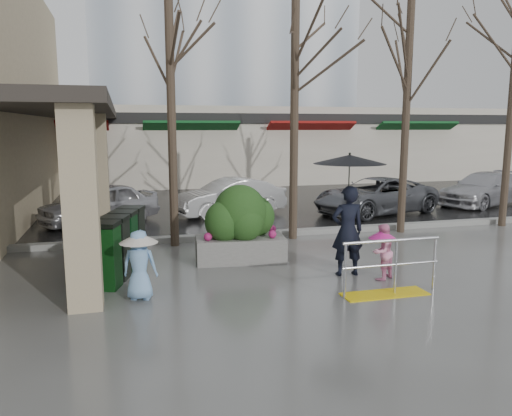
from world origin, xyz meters
name	(u,v)px	position (x,y,z in m)	size (l,w,h in m)	color
ground	(295,281)	(0.00, 0.00, 0.00)	(120.00, 120.00, 0.00)	#51514F
street_asphalt	(177,176)	(0.00, 22.00, 0.01)	(120.00, 36.00, 0.01)	black
curb	(247,235)	(0.00, 4.00, 0.07)	(120.00, 0.30, 0.15)	gray
canopy_slab	(68,107)	(-4.80, 8.00, 3.62)	(2.80, 18.00, 0.25)	#2D2823
pillar_front	(81,205)	(-3.90, -0.50, 1.75)	(0.55, 0.55, 3.50)	tan
pillar_back	(98,171)	(-3.90, 6.00, 1.75)	(0.55, 0.55, 3.50)	tan
storefront_row	(221,145)	(2.00, 17.97, 2.01)	(34.00, 6.74, 4.00)	beige
handrail	(389,274)	(1.36, -1.20, 0.38)	(1.90, 0.50, 1.03)	yellow
tree_west	(169,39)	(-2.00, 3.60, 5.08)	(3.20, 3.20, 6.80)	#382B21
tree_midwest	(295,39)	(1.20, 3.60, 5.23)	(3.20, 3.20, 7.00)	#382B21
tree_mideast	(409,59)	(4.50, 3.60, 4.86)	(3.20, 3.20, 6.50)	#382B21
woman	(348,202)	(1.15, 0.11, 1.52)	(1.46, 1.46, 2.51)	black
child_pink	(382,249)	(1.70, -0.34, 0.62)	(0.68, 0.64, 1.12)	#FD9AC8
child_blue	(139,259)	(-3.00, -0.29, 0.73)	(0.70, 0.68, 1.25)	#7DACDF
planter	(240,224)	(-0.70, 1.77, 0.83)	(2.08, 1.22, 1.74)	gray
news_boxes	(120,244)	(-3.34, 1.33, 0.64)	(1.16, 2.33, 1.27)	#0D3D13
car_a	(99,204)	(-3.97, 7.13, 0.63)	(1.49, 3.70, 1.26)	#B1B1B6
car_b	(230,197)	(0.28, 7.55, 0.63)	(1.33, 3.82, 1.26)	silver
car_c	(375,196)	(5.24, 6.52, 0.63)	(2.09, 4.53, 1.26)	slate
car_d	(484,189)	(10.29, 7.23, 0.63)	(1.77, 4.34, 1.26)	#B0AFB4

